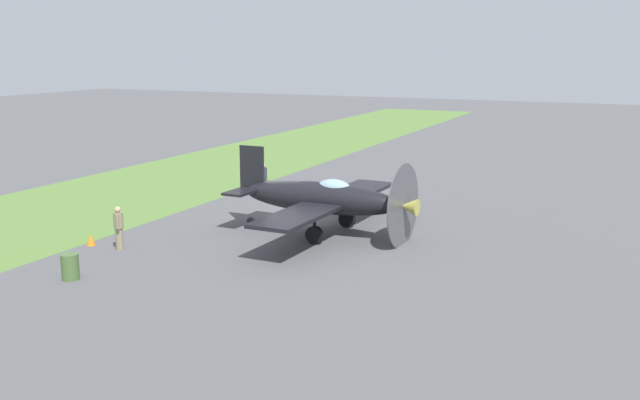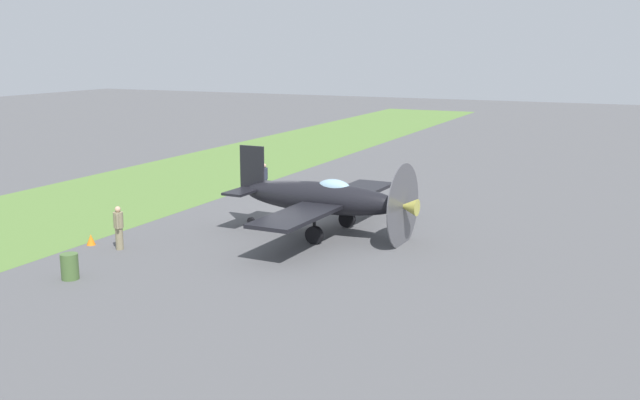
% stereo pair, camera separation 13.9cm
% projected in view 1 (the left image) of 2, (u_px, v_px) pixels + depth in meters
% --- Properties ---
extents(ground_plane, '(160.00, 160.00, 0.00)m').
position_uv_depth(ground_plane, '(284.00, 221.00, 33.43)').
color(ground_plane, '#515154').
extents(grass_verge, '(120.00, 11.00, 0.01)m').
position_uv_depth(grass_verge, '(96.00, 201.00, 37.94)').
color(grass_verge, '#567A38').
rests_on(grass_verge, ground).
extents(airplane_lead, '(10.43, 8.27, 3.73)m').
position_uv_depth(airplane_lead, '(324.00, 198.00, 30.86)').
color(airplane_lead, black).
rests_on(airplane_lead, ground).
extents(ground_crew_chief, '(0.54, 0.40, 1.73)m').
position_uv_depth(ground_crew_chief, '(264.00, 179.00, 39.05)').
color(ground_crew_chief, '#2D3342').
rests_on(ground_crew_chief, ground).
extents(ground_crew_mechanic, '(0.55, 0.39, 1.73)m').
position_uv_depth(ground_crew_mechanic, '(119.00, 227.00, 28.63)').
color(ground_crew_mechanic, '#847A5B').
rests_on(ground_crew_mechanic, ground).
extents(fuel_drum, '(0.60, 0.60, 0.90)m').
position_uv_depth(fuel_drum, '(70.00, 267.00, 25.03)').
color(fuel_drum, '#476633').
rests_on(fuel_drum, ground).
extents(runway_marker_cone, '(0.36, 0.36, 0.44)m').
position_uv_depth(runway_marker_cone, '(91.00, 240.00, 29.40)').
color(runway_marker_cone, orange).
rests_on(runway_marker_cone, ground).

